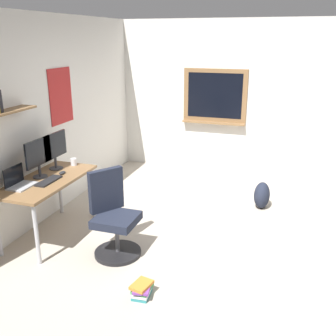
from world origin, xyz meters
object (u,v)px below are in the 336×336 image
Objects in this scene: monitor_secondary at (55,148)px; computer_mouse at (62,173)px; keyboard at (49,181)px; backpack at (262,195)px; coffee_mug at (74,162)px; desk at (47,185)px; office_chair at (114,219)px; book_stack_on_floor at (142,289)px; laptop at (19,182)px; monitor_primary at (39,156)px.

monitor_secondary is 4.46× the size of computer_mouse.
keyboard reaches higher than backpack.
monitor_secondary is at bearing 117.37° from backpack.
monitor_secondary reaches higher than coffee_mug.
coffee_mug is at bearing -2.82° from desk.
office_chair is 1.27m from monitor_secondary.
coffee_mug is at bearing 8.26° from computer_mouse.
book_stack_on_floor is at bearing -137.39° from office_chair.
keyboard is at bearing 85.79° from office_chair.
backpack is at bearing -53.28° from keyboard.
backpack is at bearing -58.08° from computer_mouse.
office_chair is at bearing -80.96° from laptop.
office_chair is 10.33× the size of coffee_mug.
monitor_secondary reaches higher than computer_mouse.
computer_mouse is at bearing 55.45° from book_stack_on_floor.
monitor_primary is at bearing 81.01° from office_chair.
office_chair is 2.57× the size of keyboard.
office_chair is at bearing -98.99° from monitor_primary.
keyboard is 0.98× the size of backpack.
monitor_primary is at bearing 63.48° from book_stack_on_floor.
office_chair is 0.90m from keyboard.
keyboard is 0.28m from computer_mouse.
coffee_mug reaches higher than desk.
backpack is at bearing -62.63° from monitor_secondary.
book_stack_on_floor is (-0.47, -1.65, -0.71)m from laptop.
laptop is 0.67× the size of monitor_secondary.
computer_mouse is at bearing -19.90° from desk.
book_stack_on_floor is (-0.64, -0.59, -0.34)m from office_chair.
monitor_secondary is at bearing 64.21° from office_chair.
keyboard is at bearing 180.00° from computer_mouse.
monitor_primary is at bearing -8.33° from laptop.
laptop is 0.56m from computer_mouse.
keyboard is at bearing -44.39° from laptop.
desk is 1.78m from book_stack_on_floor.
backpack is (1.07, -2.33, -0.58)m from coffee_mug.
office_chair is at bearing -94.21° from keyboard.
laptop reaches higher than book_stack_on_floor.
desk is 3.49× the size of backpack.
desk is 0.36m from monitor_primary.
coffee_mug is (0.69, 0.89, 0.36)m from office_chair.
laptop is at bearing 156.15° from computer_mouse.
office_chair reaches higher than desk.
laptop is 1.25× the size of book_stack_on_floor.
monitor_secondary reaches higher than backpack.
monitor_secondary reaches higher than office_chair.
office_chair is at bearing -112.22° from computer_mouse.
laptop is 2.98× the size of computer_mouse.
monitor_primary is 0.33m from keyboard.
monitor_primary is 3.04m from backpack.
keyboard reaches higher than book_stack_on_floor.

